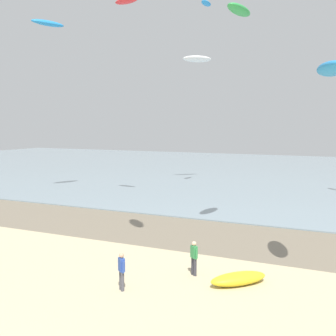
{
  "coord_description": "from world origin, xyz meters",
  "views": [
    {
      "loc": [
        10.65,
        -6.65,
        7.44
      ],
      "look_at": [
        2.57,
        10.63,
        5.44
      ],
      "focal_mm": 45.39,
      "sensor_mm": 36.0,
      "label": 1
    }
  ],
  "objects_px": {
    "kite_aloft_3": "(332,69)",
    "kite_aloft_6": "(197,59)",
    "grounded_kite": "(238,279)",
    "person_mid_beach": "(194,257)",
    "person_left_flank": "(122,270)",
    "kite_aloft_12": "(48,23)",
    "kite_aloft_8": "(239,10)",
    "kite_aloft_4": "(206,3)",
    "kite_aloft_0": "(126,1)"
  },
  "relations": [
    {
      "from": "kite_aloft_12",
      "to": "person_left_flank",
      "type": "bearing_deg",
      "value": -112.75
    },
    {
      "from": "kite_aloft_3",
      "to": "kite_aloft_8",
      "type": "relative_size",
      "value": 1.11
    },
    {
      "from": "person_mid_beach",
      "to": "person_left_flank",
      "type": "height_order",
      "value": "same"
    },
    {
      "from": "kite_aloft_6",
      "to": "kite_aloft_12",
      "type": "xyz_separation_m",
      "value": [
        -10.05,
        -14.78,
        2.09
      ]
    },
    {
      "from": "person_mid_beach",
      "to": "kite_aloft_4",
      "type": "distance_m",
      "value": 31.5
    },
    {
      "from": "person_left_flank",
      "to": "kite_aloft_12",
      "type": "distance_m",
      "value": 31.18
    },
    {
      "from": "kite_aloft_8",
      "to": "kite_aloft_12",
      "type": "relative_size",
      "value": 0.88
    },
    {
      "from": "person_mid_beach",
      "to": "grounded_kite",
      "type": "xyz_separation_m",
      "value": [
        2.33,
        -0.28,
        -0.63
      ]
    },
    {
      "from": "kite_aloft_6",
      "to": "kite_aloft_8",
      "type": "xyz_separation_m",
      "value": [
        11.5,
        -22.61,
        -0.83
      ]
    },
    {
      "from": "kite_aloft_3",
      "to": "kite_aloft_6",
      "type": "xyz_separation_m",
      "value": [
        -17.41,
        28.62,
        5.37
      ]
    },
    {
      "from": "kite_aloft_4",
      "to": "grounded_kite",
      "type": "bearing_deg",
      "value": 23.37
    },
    {
      "from": "grounded_kite",
      "to": "person_mid_beach",
      "type": "bearing_deg",
      "value": -53.37
    },
    {
      "from": "kite_aloft_6",
      "to": "kite_aloft_8",
      "type": "relative_size",
      "value": 1.15
    },
    {
      "from": "kite_aloft_0",
      "to": "kite_aloft_4",
      "type": "relative_size",
      "value": 1.17
    },
    {
      "from": "person_mid_beach",
      "to": "kite_aloft_3",
      "type": "distance_m",
      "value": 10.76
    },
    {
      "from": "grounded_kite",
      "to": "kite_aloft_4",
      "type": "relative_size",
      "value": 1.31
    },
    {
      "from": "person_left_flank",
      "to": "kite_aloft_6",
      "type": "xyz_separation_m",
      "value": [
        -9.26,
        32.99,
        14.27
      ]
    },
    {
      "from": "kite_aloft_12",
      "to": "kite_aloft_3",
      "type": "bearing_deg",
      "value": -96.16
    },
    {
      "from": "kite_aloft_6",
      "to": "kite_aloft_12",
      "type": "bearing_deg",
      "value": -163.3
    },
    {
      "from": "kite_aloft_0",
      "to": "kite_aloft_8",
      "type": "xyz_separation_m",
      "value": [
        12.39,
        -7.5,
        -3.89
      ]
    },
    {
      "from": "kite_aloft_0",
      "to": "kite_aloft_12",
      "type": "distance_m",
      "value": 9.21
    },
    {
      "from": "kite_aloft_4",
      "to": "kite_aloft_12",
      "type": "distance_m",
      "value": 16.16
    },
    {
      "from": "grounded_kite",
      "to": "kite_aloft_0",
      "type": "xyz_separation_m",
      "value": [
        -14.71,
        15.02,
        17.96
      ]
    },
    {
      "from": "person_mid_beach",
      "to": "kite_aloft_6",
      "type": "xyz_separation_m",
      "value": [
        -11.49,
        29.85,
        14.27
      ]
    },
    {
      "from": "person_left_flank",
      "to": "grounded_kite",
      "type": "distance_m",
      "value": 5.42
    },
    {
      "from": "kite_aloft_0",
      "to": "grounded_kite",
      "type": "bearing_deg",
      "value": -35.09
    },
    {
      "from": "grounded_kite",
      "to": "person_left_flank",
      "type": "bearing_deg",
      "value": -14.47
    },
    {
      "from": "kite_aloft_0",
      "to": "kite_aloft_3",
      "type": "bearing_deg",
      "value": -25.92
    },
    {
      "from": "grounded_kite",
      "to": "kite_aloft_6",
      "type": "distance_m",
      "value": 36.34
    },
    {
      "from": "kite_aloft_8",
      "to": "kite_aloft_12",
      "type": "bearing_deg",
      "value": -105.94
    },
    {
      "from": "kite_aloft_0",
      "to": "kite_aloft_4",
      "type": "xyz_separation_m",
      "value": [
        4.18,
        9.1,
        1.56
      ]
    },
    {
      "from": "person_mid_beach",
      "to": "kite_aloft_12",
      "type": "bearing_deg",
      "value": 145.01
    },
    {
      "from": "person_mid_beach",
      "to": "kite_aloft_3",
      "type": "bearing_deg",
      "value": 11.78
    },
    {
      "from": "person_left_flank",
      "to": "kite_aloft_6",
      "type": "distance_m",
      "value": 37.12
    },
    {
      "from": "person_left_flank",
      "to": "kite_aloft_12",
      "type": "xyz_separation_m",
      "value": [
        -19.31,
        18.22,
        16.36
      ]
    },
    {
      "from": "kite_aloft_0",
      "to": "kite_aloft_6",
      "type": "height_order",
      "value": "kite_aloft_0"
    },
    {
      "from": "kite_aloft_0",
      "to": "kite_aloft_3",
      "type": "height_order",
      "value": "kite_aloft_0"
    },
    {
      "from": "kite_aloft_4",
      "to": "kite_aloft_0",
      "type": "bearing_deg",
      "value": -24.89
    },
    {
      "from": "person_left_flank",
      "to": "kite_aloft_4",
      "type": "xyz_separation_m",
      "value": [
        -5.97,
        26.98,
        18.88
      ]
    },
    {
      "from": "person_mid_beach",
      "to": "kite_aloft_0",
      "type": "height_order",
      "value": "kite_aloft_0"
    },
    {
      "from": "kite_aloft_3",
      "to": "person_left_flank",
      "type": "bearing_deg",
      "value": 100.67
    },
    {
      "from": "person_left_flank",
      "to": "person_mid_beach",
      "type": "bearing_deg",
      "value": 54.6
    },
    {
      "from": "grounded_kite",
      "to": "kite_aloft_4",
      "type": "height_order",
      "value": "kite_aloft_4"
    },
    {
      "from": "grounded_kite",
      "to": "kite_aloft_3",
      "type": "distance_m",
      "value": 10.3
    },
    {
      "from": "kite_aloft_8",
      "to": "grounded_kite",
      "type": "bearing_deg",
      "value": 21.16
    },
    {
      "from": "kite_aloft_6",
      "to": "kite_aloft_12",
      "type": "relative_size",
      "value": 1.02
    },
    {
      "from": "kite_aloft_4",
      "to": "kite_aloft_8",
      "type": "bearing_deg",
      "value": 26.11
    },
    {
      "from": "grounded_kite",
      "to": "kite_aloft_0",
      "type": "bearing_deg",
      "value": -92.18
    },
    {
      "from": "person_left_flank",
      "to": "kite_aloft_6",
      "type": "relative_size",
      "value": 0.48
    },
    {
      "from": "kite_aloft_6",
      "to": "kite_aloft_12",
      "type": "distance_m",
      "value": 17.99
    }
  ]
}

